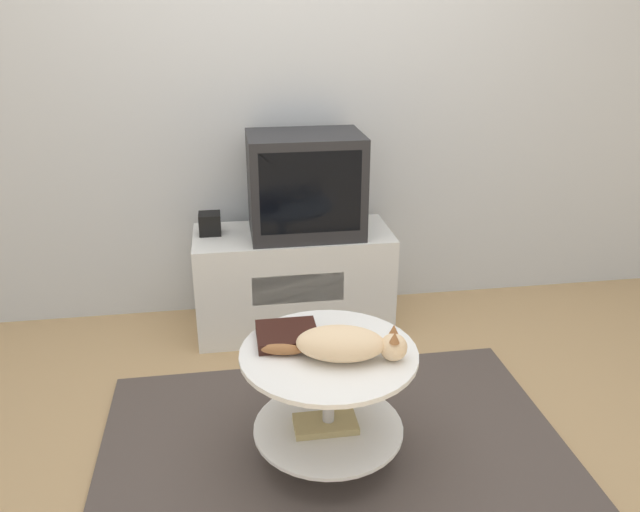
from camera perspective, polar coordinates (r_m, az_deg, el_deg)
The scene contains 9 objects.
ground_plane at distance 2.58m, azimuth 1.29°, elevation -17.33°, with size 12.00×12.00×0.00m, color tan.
wall_back at distance 3.33m, azimuth -2.69°, elevation 16.41°, with size 8.00×0.05×2.60m.
rug at distance 2.57m, azimuth 1.29°, elevation -17.16°, with size 1.82×1.23×0.02m.
tv_stand at distance 3.30m, azimuth -2.44°, elevation -2.25°, with size 1.01×0.44×0.54m.
tv at distance 3.12m, azimuth -1.34°, elevation 6.54°, with size 0.56×0.39×0.51m.
speaker at distance 3.21m, azimuth -10.03°, elevation 2.94°, with size 0.11×0.11×0.11m.
coffee_table at distance 2.34m, azimuth 0.76°, elevation -12.25°, with size 0.64×0.64×0.47m.
dvd_box at distance 2.31m, azimuth -3.03°, elevation -7.23°, with size 0.22×0.20×0.04m.
cat at distance 2.18m, azimuth 2.40°, elevation -8.04°, with size 0.51×0.23×0.12m.
Camera 1 is at (-0.36, -1.95, 1.65)m, focal length 35.00 mm.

